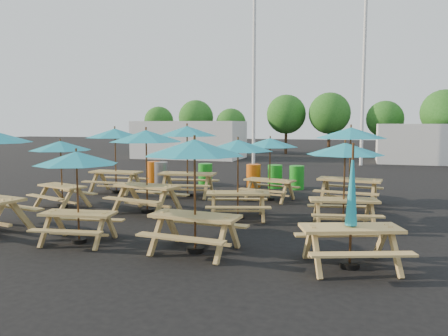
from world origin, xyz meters
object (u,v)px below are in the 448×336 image
(waste_bin_1, at_px, (161,173))
(waste_bin_5, at_px, (297,177))
(picnic_unit_2, at_px, (115,137))
(picnic_unit_3, at_px, (77,163))
(picnic_unit_7, at_px, (238,150))
(picnic_unit_4, at_px, (146,141))
(picnic_unit_9, at_px, (351,217))
(picnic_unit_6, at_px, (195,154))
(waste_bin_4, at_px, (275,176))
(picnic_unit_8, at_px, (270,146))
(picnic_unit_5, at_px, (187,135))
(picnic_unit_11, at_px, (351,138))
(waste_bin_0, at_px, (154,172))
(picnic_unit_1, at_px, (61,150))
(picnic_unit_10, at_px, (345,154))
(waste_bin_2, at_px, (205,175))
(waste_bin_3, at_px, (254,176))

(waste_bin_1, relative_size, waste_bin_5, 1.00)
(picnic_unit_2, distance_m, waste_bin_5, 7.29)
(picnic_unit_3, distance_m, picnic_unit_7, 4.38)
(picnic_unit_4, xyz_separation_m, waste_bin_5, (3.57, 5.96, -1.65))
(picnic_unit_4, bearing_deg, picnic_unit_9, -19.72)
(picnic_unit_6, relative_size, waste_bin_4, 2.47)
(picnic_unit_3, bearing_deg, waste_bin_1, 96.62)
(waste_bin_1, height_order, waste_bin_5, same)
(picnic_unit_4, height_order, picnic_unit_8, picnic_unit_4)
(picnic_unit_4, bearing_deg, waste_bin_5, 69.12)
(picnic_unit_5, xyz_separation_m, picnic_unit_11, (5.64, 0.11, -0.03))
(waste_bin_0, bearing_deg, waste_bin_5, -0.02)
(picnic_unit_8, bearing_deg, picnic_unit_1, -138.84)
(waste_bin_1, xyz_separation_m, waste_bin_4, (5.04, 0.20, 0.00))
(picnic_unit_10, xyz_separation_m, waste_bin_0, (-8.41, 6.12, -1.40))
(picnic_unit_8, height_order, picnic_unit_11, picnic_unit_11)
(picnic_unit_1, bearing_deg, picnic_unit_7, 18.53)
(waste_bin_4, bearing_deg, picnic_unit_5, -131.29)
(waste_bin_0, xyz_separation_m, waste_bin_2, (2.52, -0.22, 0.00))
(waste_bin_0, distance_m, waste_bin_3, 4.55)
(picnic_unit_1, bearing_deg, picnic_unit_9, -3.03)
(waste_bin_2, bearing_deg, waste_bin_0, 175.11)
(waste_bin_5, bearing_deg, waste_bin_4, 175.65)
(picnic_unit_2, relative_size, picnic_unit_10, 1.09)
(picnic_unit_9, relative_size, waste_bin_0, 2.42)
(waste_bin_3, bearing_deg, picnic_unit_6, -83.59)
(picnic_unit_8, distance_m, picnic_unit_11, 2.65)
(picnic_unit_8, bearing_deg, picnic_unit_10, -39.22)
(picnic_unit_4, height_order, waste_bin_1, picnic_unit_4)
(picnic_unit_2, distance_m, picnic_unit_7, 6.41)
(picnic_unit_9, xyz_separation_m, waste_bin_1, (-8.25, 9.20, -0.47))
(picnic_unit_10, xyz_separation_m, waste_bin_5, (-2.07, 6.12, -1.40))
(picnic_unit_6, distance_m, waste_bin_4, 9.47)
(picnic_unit_8, height_order, waste_bin_2, picnic_unit_8)
(picnic_unit_5, xyz_separation_m, waste_bin_4, (2.63, 3.00, -1.74))
(waste_bin_4, relative_size, waste_bin_5, 1.00)
(picnic_unit_10, bearing_deg, picnic_unit_2, 148.10)
(picnic_unit_11, relative_size, waste_bin_5, 2.67)
(picnic_unit_5, bearing_deg, waste_bin_5, 32.97)
(waste_bin_1, bearing_deg, waste_bin_0, 162.34)
(picnic_unit_10, distance_m, waste_bin_4, 7.00)
(picnic_unit_10, bearing_deg, picnic_unit_4, 166.83)
(picnic_unit_4, relative_size, picnic_unit_9, 1.10)
(picnic_unit_6, relative_size, picnic_unit_10, 1.04)
(waste_bin_2, bearing_deg, picnic_unit_5, -83.67)
(picnic_unit_4, bearing_deg, picnic_unit_5, 99.23)
(picnic_unit_11, distance_m, waste_bin_0, 9.08)
(waste_bin_1, bearing_deg, waste_bin_2, -2.30)
(picnic_unit_8, height_order, waste_bin_1, picnic_unit_8)
(waste_bin_0, bearing_deg, waste_bin_2, -4.89)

